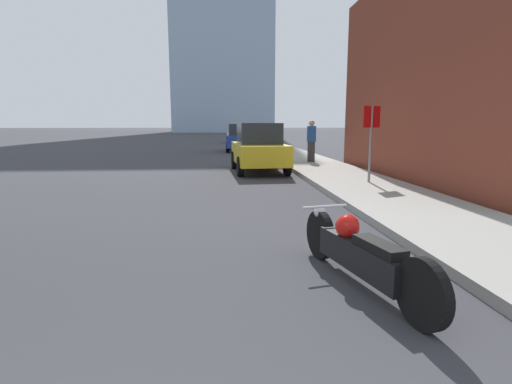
# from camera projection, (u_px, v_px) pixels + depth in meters

# --- Properties ---
(sidewalk) EXTENTS (2.61, 240.00, 0.15)m
(sidewalk) POSITION_uv_depth(u_px,v_px,m) (261.00, 141.00, 40.42)
(sidewalk) COLOR gray
(sidewalk) RESTS_ON ground_plane
(motorcycle) EXTENTS (0.84, 2.59, 0.76)m
(motorcycle) POSITION_uv_depth(u_px,v_px,m) (359.00, 253.00, 4.44)
(motorcycle) COLOR black
(motorcycle) RESTS_ON ground_plane
(parked_car_yellow) EXTENTS (2.03, 4.10, 1.83)m
(parked_car_yellow) POSITION_uv_depth(u_px,v_px,m) (259.00, 148.00, 15.01)
(parked_car_yellow) COLOR gold
(parked_car_yellow) RESTS_ON ground_plane
(parked_car_blue) EXTENTS (2.07, 4.24, 1.80)m
(parked_car_blue) POSITION_uv_depth(u_px,v_px,m) (241.00, 138.00, 26.47)
(parked_car_blue) COLOR #1E3899
(parked_car_blue) RESTS_ON ground_plane
(parked_car_silver) EXTENTS (2.02, 4.51, 1.63)m
(parked_car_silver) POSITION_uv_depth(u_px,v_px,m) (237.00, 134.00, 39.07)
(parked_car_silver) COLOR #BCBCC1
(parked_car_silver) RESTS_ON ground_plane
(stop_sign) EXTENTS (0.57, 0.26, 2.14)m
(stop_sign) POSITION_uv_depth(u_px,v_px,m) (371.00, 131.00, 11.23)
(stop_sign) COLOR slate
(stop_sign) RESTS_ON sidewalk
(pedestrian) EXTENTS (0.36, 0.25, 1.81)m
(pedestrian) POSITION_uv_depth(u_px,v_px,m) (311.00, 140.00, 17.48)
(pedestrian) COLOR #38383D
(pedestrian) RESTS_ON sidewalk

